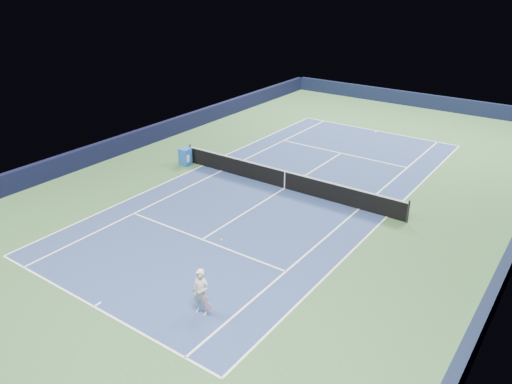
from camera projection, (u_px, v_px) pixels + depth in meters
The scene contains 18 objects.
ground at pixel (285, 188), 25.45m from camera, with size 40.00×40.00×0.00m, color #315830.
wall_far at pixel (417, 100), 39.93m from camera, with size 22.00×0.35×1.10m, color black.
wall_left at pixel (137, 139), 30.92m from camera, with size 0.35×40.00×1.10m, color black.
court_surface at pixel (285, 188), 25.45m from camera, with size 10.97×23.77×0.01m, color navy.
baseline_far at pixel (377, 131), 34.26m from camera, with size 10.97×0.08×0.00m, color white.
baseline_near at pixel (94, 307), 16.62m from camera, with size 10.97×0.08×0.00m, color white.
sideline_doubles_right at pixel (387, 217), 22.56m from camera, with size 0.08×23.77×0.00m, color white.
sideline_doubles_left at pixel (203, 165), 28.33m from camera, with size 0.08×23.77×0.00m, color white.
sideline_singles_right at pixel (359, 209), 23.28m from camera, with size 0.08×23.77×0.00m, color white.
sideline_singles_left at pixel (222, 171), 27.61m from camera, with size 0.08×23.77×0.00m, color white.
service_line_far at pixel (341, 153), 30.19m from camera, with size 8.23×0.08×0.00m, color white.
service_line_near at pixel (202, 239), 20.69m from camera, with size 8.23×0.08×0.00m, color white.
center_service_line at pixel (285, 188), 25.44m from camera, with size 0.08×12.80×0.00m, color white.
center_mark_far at pixel (376, 131), 34.15m from camera, with size 0.08×0.30×0.00m, color white.
center_mark_near at pixel (97, 304), 16.73m from camera, with size 0.08×0.30×0.00m, color white.
tennis_net at pixel (285, 179), 25.24m from camera, with size 12.90×0.10×1.07m.
sponsor_cube at pixel (185, 157), 28.28m from camera, with size 0.64×0.56×0.96m.
tennis_player at pixel (201, 292), 15.99m from camera, with size 0.79×1.28×2.35m.
Camera 1 is at (12.25, -19.79, 10.38)m, focal length 35.00 mm.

